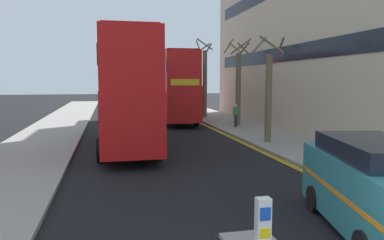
# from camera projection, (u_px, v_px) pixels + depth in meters

# --- Properties ---
(sidewalk_right) EXTENTS (4.00, 80.00, 0.14)m
(sidewalk_right) POSITION_uv_depth(u_px,v_px,m) (273.00, 138.00, 21.68)
(sidewalk_right) COLOR gray
(sidewalk_right) RESTS_ON ground
(sidewalk_left) EXTENTS (4.00, 80.00, 0.14)m
(sidewalk_left) POSITION_uv_depth(u_px,v_px,m) (37.00, 147.00, 18.85)
(sidewalk_left) COLOR gray
(sidewalk_left) RESTS_ON ground
(kerb_line_outer) EXTENTS (0.10, 56.00, 0.01)m
(kerb_line_outer) POSITION_uv_depth(u_px,v_px,m) (252.00, 146.00, 19.29)
(kerb_line_outer) COLOR yellow
(kerb_line_outer) RESTS_ON ground
(kerb_line_inner) EXTENTS (0.10, 56.00, 0.01)m
(kerb_line_inner) POSITION_uv_depth(u_px,v_px,m) (249.00, 147.00, 19.26)
(kerb_line_inner) COLOR yellow
(kerb_line_inner) RESTS_ON ground
(keep_left_bollard) EXTENTS (0.36, 0.28, 1.11)m
(keep_left_bollard) POSITION_uv_depth(u_px,v_px,m) (263.00, 228.00, 7.14)
(keep_left_bollard) COLOR silver
(keep_left_bollard) RESTS_ON traffic_island
(double_decker_bus_away) EXTENTS (2.84, 10.82, 5.64)m
(double_decker_bus_away) POSITION_uv_depth(u_px,v_px,m) (126.00, 88.00, 18.82)
(double_decker_bus_away) COLOR red
(double_decker_bus_away) RESTS_ON ground
(double_decker_bus_oncoming) EXTENTS (2.87, 10.83, 5.64)m
(double_decker_bus_oncoming) POSITION_uv_depth(u_px,v_px,m) (173.00, 85.00, 30.60)
(double_decker_bus_oncoming) COLOR red
(double_decker_bus_oncoming) RESTS_ON ground
(taxi_minivan) EXTENTS (2.90, 5.11, 2.12)m
(taxi_minivan) POSITION_uv_depth(u_px,v_px,m) (379.00, 189.00, 8.12)
(taxi_minivan) COLOR teal
(taxi_minivan) RESTS_ON ground
(pedestrian_far) EXTENTS (0.34, 0.22, 1.62)m
(pedestrian_far) POSITION_uv_depth(u_px,v_px,m) (236.00, 115.00, 26.08)
(pedestrian_far) COLOR #2D2D38
(pedestrian_far) RESTS_ON sidewalk_right
(street_tree_near) EXTENTS (2.26, 1.92, 6.39)m
(street_tree_near) POSITION_uv_depth(u_px,v_px,m) (238.00, 84.00, 27.07)
(street_tree_near) COLOR #6B6047
(street_tree_near) RESTS_ON sidewalk_right
(street_tree_mid) EXTENTS (2.00, 1.86, 6.66)m
(street_tree_mid) POSITION_uv_depth(u_px,v_px,m) (193.00, 82.00, 43.11)
(street_tree_mid) COLOR #6B6047
(street_tree_mid) RESTS_ON sidewalk_right
(street_tree_far) EXTENTS (1.77, 1.86, 5.68)m
(street_tree_far) POSITION_uv_depth(u_px,v_px,m) (269.00, 93.00, 19.66)
(street_tree_far) COLOR #6B6047
(street_tree_far) RESTS_ON sidewalk_right
(street_tree_distant) EXTENTS (1.45, 1.56, 6.87)m
(street_tree_distant) POSITION_uv_depth(u_px,v_px,m) (205.00, 81.00, 32.61)
(street_tree_distant) COLOR #6B6047
(street_tree_distant) RESTS_ON sidewalk_right
(townhouse_terrace_right) EXTENTS (10.08, 28.00, 13.56)m
(townhouse_terrace_right) POSITION_uv_depth(u_px,v_px,m) (348.00, 32.00, 25.76)
(townhouse_terrace_right) COLOR beige
(townhouse_terrace_right) RESTS_ON ground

